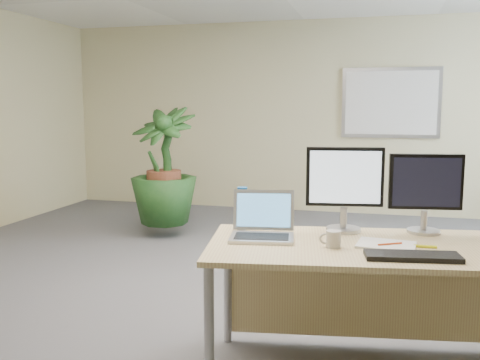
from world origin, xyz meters
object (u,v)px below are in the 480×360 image
(floor_plant, at_px, (164,172))
(monitor_left, at_px, (345,183))
(desk, at_px, (386,268))
(monitor_right, at_px, (426,188))
(laptop, at_px, (263,226))

(floor_plant, distance_m, monitor_left, 3.34)
(desk, height_order, monitor_right, monitor_right)
(monitor_left, xyz_separation_m, laptop, (-0.44, -0.26, -0.23))
(desk, distance_m, monitor_left, 0.55)
(floor_plant, bearing_deg, monitor_left, -48.18)
(monitor_right, bearing_deg, floor_plant, 138.17)
(desk, xyz_separation_m, laptop, (-0.70, -0.10, 0.22))
(monitor_right, xyz_separation_m, laptop, (-0.91, -0.34, -0.21))
(monitor_left, bearing_deg, floor_plant, 131.82)
(floor_plant, height_order, monitor_right, floor_plant)
(desk, bearing_deg, monitor_right, 49.01)
(laptop, bearing_deg, desk, 8.21)
(desk, xyz_separation_m, monitor_left, (-0.26, 0.16, 0.45))
(monitor_right, relative_size, laptop, 1.17)
(desk, height_order, monitor_left, monitor_left)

